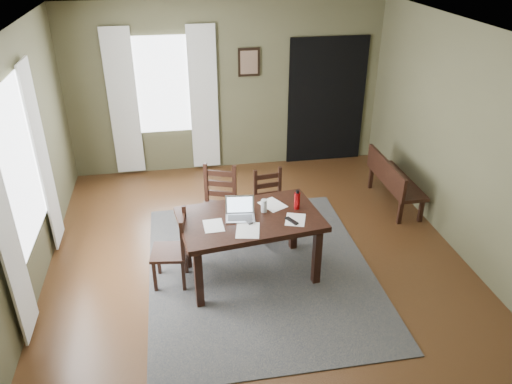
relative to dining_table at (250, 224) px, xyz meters
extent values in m
cube|color=#492C16|center=(0.13, 0.05, -0.70)|extent=(5.00, 6.00, 0.01)
cube|color=brown|center=(0.13, 3.05, 0.66)|extent=(5.00, 0.02, 2.70)
cube|color=brown|center=(-2.37, 0.05, 0.66)|extent=(0.02, 6.00, 2.70)
cube|color=brown|center=(2.63, 0.05, 0.66)|extent=(0.02, 6.00, 2.70)
cube|color=white|center=(0.13, 0.05, 2.01)|extent=(5.00, 6.00, 0.02)
cube|color=#3B3B3B|center=(0.13, 0.05, -0.68)|extent=(2.60, 3.20, 0.01)
cube|color=black|center=(0.00, 0.00, 0.07)|extent=(1.66, 1.12, 0.06)
cube|color=black|center=(0.00, 0.00, 0.01)|extent=(1.47, 0.94, 0.05)
cube|color=black|center=(-0.62, -0.45, -0.35)|extent=(0.09, 0.09, 0.66)
cube|color=black|center=(-0.71, 0.27, -0.35)|extent=(0.09, 0.09, 0.66)
cube|color=black|center=(0.71, -0.27, -0.35)|extent=(0.09, 0.09, 0.66)
cube|color=black|center=(0.62, 0.45, -0.35)|extent=(0.09, 0.09, 0.66)
cube|color=black|center=(-0.91, 0.01, -0.28)|extent=(0.44, 0.44, 0.04)
cube|color=black|center=(-1.05, 0.19, -0.49)|extent=(0.04, 0.04, 0.38)
cube|color=black|center=(-0.73, 0.15, -0.49)|extent=(0.04, 0.04, 0.38)
cube|color=black|center=(-1.09, -0.13, -0.49)|extent=(0.04, 0.04, 0.38)
cube|color=black|center=(-0.77, -0.17, -0.49)|extent=(0.04, 0.04, 0.38)
cube|color=black|center=(-0.71, 0.15, -0.03)|extent=(0.05, 0.05, 0.49)
cube|color=black|center=(-0.76, -0.18, -0.03)|extent=(0.05, 0.05, 0.49)
cube|color=black|center=(-0.73, -0.01, -0.16)|extent=(0.06, 0.29, 0.07)
cube|color=black|center=(-0.73, -0.01, -0.03)|extent=(0.06, 0.29, 0.07)
cube|color=black|center=(-0.73, -0.01, 0.11)|extent=(0.06, 0.29, 0.07)
cube|color=black|center=(-0.29, 0.77, -0.24)|extent=(0.55, 0.55, 0.04)
cube|color=black|center=(-0.52, 0.67, -0.47)|extent=(0.05, 0.05, 0.42)
cube|color=black|center=(-0.40, 1.00, -0.47)|extent=(0.05, 0.05, 0.42)
cube|color=black|center=(-0.19, 0.55, -0.47)|extent=(0.05, 0.05, 0.42)
cube|color=black|center=(-0.07, 0.88, -0.47)|extent=(0.05, 0.05, 0.42)
cube|color=black|center=(-0.40, 1.02, 0.04)|extent=(0.06, 0.06, 0.54)
cube|color=black|center=(-0.05, 0.90, 0.04)|extent=(0.06, 0.06, 0.54)
cube|color=black|center=(-0.23, 0.96, -0.10)|extent=(0.31, 0.13, 0.07)
cube|color=black|center=(-0.23, 0.96, 0.04)|extent=(0.31, 0.13, 0.07)
cube|color=black|center=(-0.23, 0.96, 0.19)|extent=(0.31, 0.13, 0.07)
cube|color=black|center=(0.41, 0.78, -0.28)|extent=(0.44, 0.44, 0.04)
cube|color=black|center=(0.27, 0.61, -0.49)|extent=(0.04, 0.04, 0.38)
cube|color=black|center=(0.23, 0.92, -0.49)|extent=(0.04, 0.04, 0.38)
cube|color=black|center=(0.59, 0.65, -0.49)|extent=(0.04, 0.04, 0.38)
cube|color=black|center=(0.54, 0.96, -0.49)|extent=(0.04, 0.04, 0.38)
cube|color=black|center=(0.22, 0.93, -0.03)|extent=(0.05, 0.05, 0.48)
cube|color=black|center=(0.55, 0.98, -0.03)|extent=(0.05, 0.05, 0.48)
cube|color=black|center=(0.39, 0.96, -0.16)|extent=(0.29, 0.06, 0.06)
cube|color=black|center=(0.39, 0.96, -0.03)|extent=(0.29, 0.06, 0.06)
cube|color=black|center=(0.39, 0.96, 0.10)|extent=(0.29, 0.06, 0.06)
cube|color=black|center=(2.35, 1.31, -0.31)|extent=(0.40, 1.25, 0.05)
cube|color=black|center=(2.50, 0.77, -0.52)|extent=(0.05, 0.05, 0.35)
cube|color=black|center=(2.20, 0.77, -0.52)|extent=(0.05, 0.05, 0.35)
cube|color=black|center=(2.50, 1.85, -0.52)|extent=(0.05, 0.05, 0.35)
cube|color=black|center=(2.20, 1.85, -0.52)|extent=(0.05, 0.05, 0.35)
cube|color=black|center=(2.17, 1.31, -0.14)|extent=(0.04, 1.25, 0.30)
cube|color=#B7B7BC|center=(-0.11, -0.02, 0.10)|extent=(0.34, 0.25, 0.02)
cube|color=#B7B7BC|center=(-0.10, 0.10, 0.21)|extent=(0.32, 0.09, 0.21)
cube|color=silver|center=(-0.10, 0.09, 0.21)|extent=(0.28, 0.07, 0.17)
cube|color=#3F3F42|center=(-0.11, -0.03, 0.11)|extent=(0.28, 0.16, 0.00)
cube|color=#3F3F42|center=(-0.03, -0.12, 0.11)|extent=(0.08, 0.10, 0.03)
cube|color=black|center=(0.43, -0.18, 0.11)|extent=(0.12, 0.18, 0.02)
cylinder|color=silver|center=(0.17, 0.09, 0.17)|extent=(0.09, 0.09, 0.15)
cylinder|color=#B20D10|center=(0.56, 0.09, 0.20)|extent=(0.07, 0.07, 0.20)
cylinder|color=black|center=(0.56, 0.09, 0.31)|extent=(0.04, 0.04, 0.03)
cube|color=white|center=(-0.41, -0.12, 0.10)|extent=(0.22, 0.28, 0.00)
cube|color=white|center=(0.48, -0.14, 0.10)|extent=(0.29, 0.33, 0.00)
cube|color=white|center=(0.30, 0.22, 0.10)|extent=(0.34, 0.37, 0.00)
cube|color=white|center=(-0.07, -0.27, 0.10)|extent=(0.30, 0.36, 0.00)
cube|color=white|center=(-2.34, 0.25, 0.76)|extent=(0.01, 1.30, 1.70)
cube|color=white|center=(-0.87, 3.02, 0.76)|extent=(1.00, 0.01, 1.50)
cube|color=silver|center=(-2.31, -0.57, 0.51)|extent=(0.03, 0.48, 2.30)
cube|color=silver|center=(-2.31, 1.07, 0.51)|extent=(0.03, 0.48, 2.30)
cube|color=silver|center=(-1.49, 2.99, 0.51)|extent=(0.44, 0.03, 2.30)
cube|color=silver|center=(-0.25, 2.99, 0.51)|extent=(0.44, 0.03, 2.30)
cube|color=black|center=(0.48, 3.02, 1.06)|extent=(0.34, 0.03, 0.44)
cube|color=brown|center=(0.48, 3.01, 1.06)|extent=(0.27, 0.01, 0.36)
cube|color=black|center=(1.78, 3.02, 0.36)|extent=(1.30, 0.03, 2.10)
camera|label=1|loc=(-0.74, -4.66, 2.94)|focal=35.00mm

